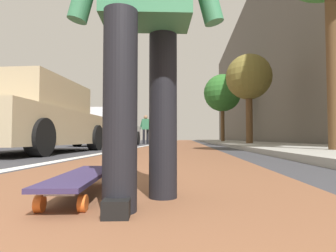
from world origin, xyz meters
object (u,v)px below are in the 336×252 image
at_px(street_tree_far, 222,93).
at_px(parked_car_mid, 110,129).
at_px(street_tree_mid, 249,78).
at_px(pedestrian_distant, 146,127).
at_px(traffic_light, 160,101).
at_px(skateboard, 82,178).
at_px(parked_car_near, 35,119).

bearing_deg(street_tree_far, parked_car_mid, 147.12).
height_order(parked_car_mid, street_tree_mid, street_tree_mid).
relative_size(street_tree_mid, pedestrian_distant, 2.43).
xyz_separation_m(parked_car_mid, street_tree_mid, (0.35, -5.81, 2.14)).
distance_m(street_tree_mid, pedestrian_distant, 6.24).
bearing_deg(traffic_light, street_tree_far, -103.79).
height_order(traffic_light, street_tree_mid, traffic_light).
bearing_deg(traffic_light, street_tree_mid, -154.45).
relative_size(traffic_light, pedestrian_distant, 2.97).
bearing_deg(skateboard, street_tree_far, -9.34).
distance_m(skateboard, street_tree_far, 19.63).
distance_m(skateboard, street_tree_mid, 11.23).
height_order(parked_car_near, traffic_light, traffic_light).
bearing_deg(street_tree_mid, skateboard, 163.26).
distance_m(traffic_light, pedestrian_distant, 6.80).
bearing_deg(street_tree_far, skateboard, 170.66).
distance_m(street_tree_far, pedestrian_distant, 7.65).
bearing_deg(pedestrian_distant, parked_car_near, 174.87).
distance_m(parked_car_mid, traffic_light, 10.50).
bearing_deg(street_tree_far, parked_car_near, 158.95).
xyz_separation_m(parked_car_near, street_tree_far, (14.91, -5.74, 2.91)).
relative_size(skateboard, traffic_light, 0.18).
height_order(skateboard, parked_car_near, parked_car_near).
bearing_deg(street_tree_mid, parked_car_mid, 93.47).
bearing_deg(skateboard, parked_car_mid, 14.86).
distance_m(skateboard, parked_car_near, 4.94).
bearing_deg(parked_car_near, skateboard, -147.90).
xyz_separation_m(parked_car_near, street_tree_mid, (6.28, -5.74, 2.15)).
relative_size(parked_car_near, traffic_light, 0.86).
relative_size(skateboard, pedestrian_distant, 0.54).
bearing_deg(parked_car_near, street_tree_far, -21.05).
xyz_separation_m(parked_car_mid, street_tree_far, (8.98, -5.81, 2.91)).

